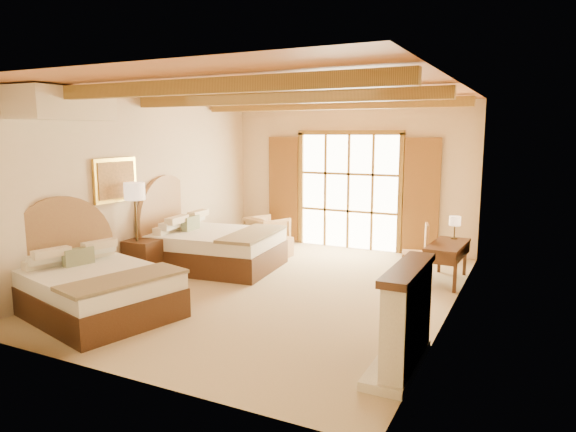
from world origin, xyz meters
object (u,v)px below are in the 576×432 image
Objects in this scene: armchair at (267,232)px; desk at (447,261)px; bed_near at (89,284)px; nightstand at (144,258)px; bed_far at (208,243)px.

armchair is 4.12m from desk.
armchair is at bearing 101.58° from bed_near.
nightstand is 0.52× the size of desk.
bed_far reaches higher than bed_near.
bed_far is at bearing 105.10° from armchair.
bed_near is 1.02× the size of bed_far.
bed_near is 1.95× the size of desk.
bed_far reaches higher than nightstand.
bed_near reaches higher than desk.
desk is at bearing 21.37° from nightstand.
bed_far reaches higher than desk.
nightstand is at bearing 123.31° from bed_near.
bed_near is at bearing -134.74° from desk.
armchair reaches higher than nightstand.
armchair is (0.27, 1.86, -0.10)m from bed_far.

